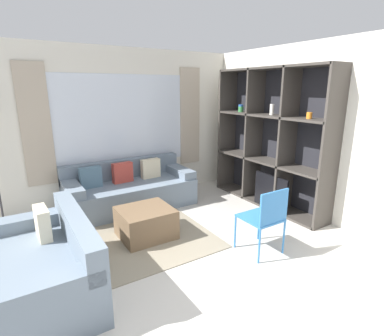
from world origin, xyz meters
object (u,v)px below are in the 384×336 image
Objects in this scene: folding_chair at (266,215)px; shelving_unit at (272,140)px; couch_main at (130,190)px; ottoman at (146,223)px; couch_side at (45,266)px.

shelving_unit is at bearing -137.34° from folding_chair.
shelving_unit is 2.60m from couch_main.
couch_main is at bearing 79.76° from ottoman.
couch_side is 2.33× the size of ottoman.
couch_side reaches higher than ottoman.
couch_side is at bearing -171.14° from shelving_unit.
couch_main is at bearing 152.13° from shelving_unit.
folding_chair is at bearing -69.96° from couch_main.
couch_main is 2.52m from folding_chair.
couch_main is 3.01× the size of ottoman.
couch_main is at bearing 138.28° from couch_side.
shelving_unit is 1.10× the size of couch_main.
couch_side is (-3.71, -0.58, -0.85)m from shelving_unit.
shelving_unit is at bearing 0.51° from ottoman.
folding_chair is (2.40, -0.63, 0.22)m from couch_side.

